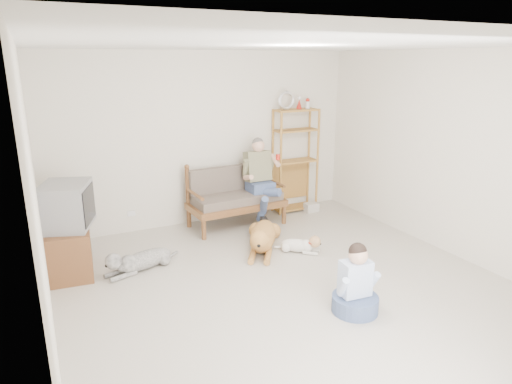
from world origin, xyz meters
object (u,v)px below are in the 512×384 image
etagere (295,160)px  tv_stand (69,249)px  loveseat (235,195)px  golden_retriever (262,237)px

etagere → tv_stand: etagere is taller
tv_stand → loveseat: bearing=20.1°
loveseat → tv_stand: (-2.54, -0.67, -0.19)m
tv_stand → golden_retriever: size_ratio=0.73×
golden_retriever → loveseat: bearing=118.5°
golden_retriever → tv_stand: bearing=-157.8°
loveseat → etagere: size_ratio=0.74×
etagere → golden_retriever: bearing=-134.9°
loveseat → tv_stand: 2.64m
etagere → golden_retriever: (-1.29, -1.29, -0.73)m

